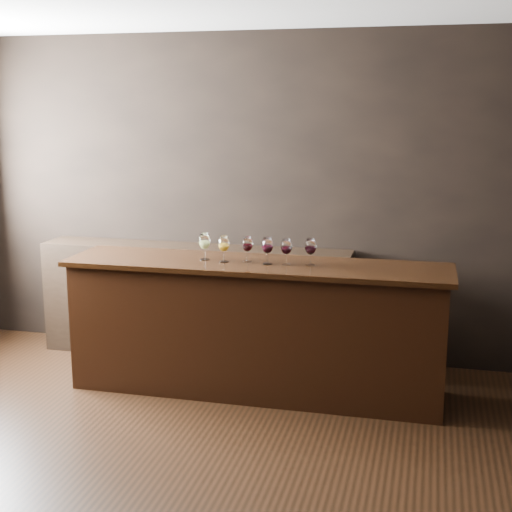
% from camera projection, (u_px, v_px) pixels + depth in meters
% --- Properties ---
extents(ground, '(5.00, 5.00, 0.00)m').
position_uv_depth(ground, '(145.00, 470.00, 4.37)').
color(ground, black).
rests_on(ground, ground).
extents(room_shell, '(5.02, 4.52, 2.81)m').
position_uv_depth(room_shell, '(105.00, 172.00, 4.15)').
color(room_shell, black).
rests_on(room_shell, ground).
extents(bar_counter, '(2.83, 0.63, 0.99)m').
position_uv_depth(bar_counter, '(256.00, 330.00, 5.48)').
color(bar_counter, black).
rests_on(bar_counter, ground).
extents(bar_top, '(2.93, 0.70, 0.04)m').
position_uv_depth(bar_top, '(256.00, 265.00, 5.37)').
color(bar_top, black).
rests_on(bar_top, bar_counter).
extents(back_bar_shelf, '(2.74, 0.40, 0.99)m').
position_uv_depth(back_bar_shelf, '(195.00, 302.00, 6.27)').
color(back_bar_shelf, black).
rests_on(back_bar_shelf, ground).
extents(glass_white, '(0.09, 0.09, 0.21)m').
position_uv_depth(glass_white, '(204.00, 242.00, 5.43)').
color(glass_white, white).
rests_on(glass_white, bar_top).
extents(glass_amber, '(0.08, 0.08, 0.20)m').
position_uv_depth(glass_amber, '(224.00, 244.00, 5.36)').
color(glass_amber, white).
rests_on(glass_amber, bar_top).
extents(glass_red_a, '(0.08, 0.08, 0.19)m').
position_uv_depth(glass_red_a, '(247.00, 245.00, 5.38)').
color(glass_red_a, white).
rests_on(glass_red_a, bar_top).
extents(glass_red_b, '(0.09, 0.09, 0.20)m').
position_uv_depth(glass_red_b, '(267.00, 246.00, 5.29)').
color(glass_red_b, white).
rests_on(glass_red_b, bar_top).
extents(glass_red_c, '(0.08, 0.08, 0.20)m').
position_uv_depth(glass_red_c, '(286.00, 247.00, 5.26)').
color(glass_red_c, white).
rests_on(glass_red_c, bar_top).
extents(glass_red_d, '(0.09, 0.09, 0.20)m').
position_uv_depth(glass_red_d, '(311.00, 247.00, 5.24)').
color(glass_red_d, white).
rests_on(glass_red_d, bar_top).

